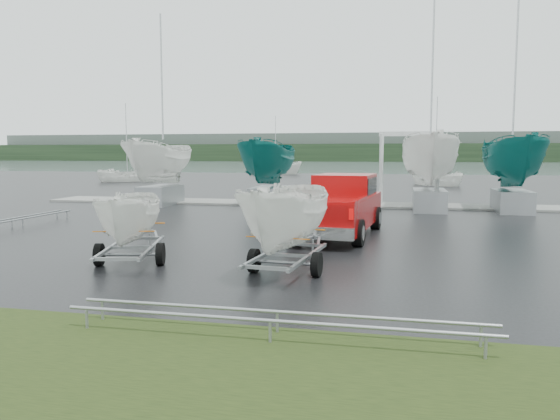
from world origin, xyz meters
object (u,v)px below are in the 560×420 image
(boat_hoist, at_px, (409,158))
(pickup_truck, at_px, (341,204))
(trailer_hitched, at_px, (287,161))
(trailer_parked, at_px, (129,177))

(boat_hoist, bearing_deg, pickup_truck, -102.91)
(trailer_hitched, bearing_deg, trailer_parked, -177.15)
(trailer_hitched, relative_size, trailer_parked, 1.19)
(trailer_parked, relative_size, boat_hoist, 1.04)
(trailer_hitched, distance_m, boat_hoist, 18.09)
(trailer_parked, xyz_separation_m, boat_hoist, (7.41, 17.65, 0.33))
(pickup_truck, distance_m, trailer_hitched, 6.98)
(pickup_truck, bearing_deg, boat_hoist, 82.10)
(trailer_hitched, xyz_separation_m, trailer_parked, (-4.29, 0.16, -0.41))
(pickup_truck, relative_size, trailer_hitched, 1.31)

